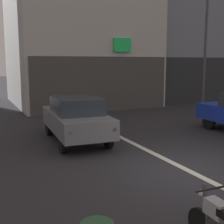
% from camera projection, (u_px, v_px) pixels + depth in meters
% --- Properties ---
extents(ground_plane, '(120.00, 120.00, 0.00)m').
position_uv_depth(ground_plane, '(189.00, 171.00, 8.20)').
color(ground_plane, '#2B2B30').
extents(lane_centre_line, '(0.20, 18.00, 0.01)m').
position_uv_depth(lane_centre_line, '(102.00, 128.00, 13.57)').
color(lane_centre_line, silver).
rests_on(lane_centre_line, ground).
extents(car_grey_crossing_near, '(2.01, 4.20, 1.64)m').
position_uv_depth(car_grey_crossing_near, '(76.00, 118.00, 11.12)').
color(car_grey_crossing_near, black).
rests_on(car_grey_crossing_near, ground).
extents(street_lamp, '(0.36, 0.36, 6.70)m').
position_uv_depth(street_lamp, '(206.00, 39.00, 16.31)').
color(street_lamp, '#47474C').
rests_on(street_lamp, ground).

